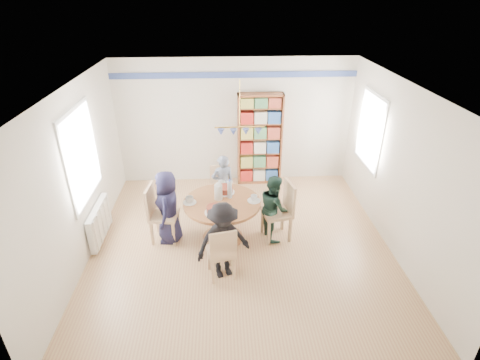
{
  "coord_description": "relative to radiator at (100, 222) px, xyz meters",
  "views": [
    {
      "loc": [
        -0.29,
        -5.16,
        3.97
      ],
      "look_at": [
        0.0,
        0.4,
        1.05
      ],
      "focal_mm": 28.0,
      "sensor_mm": 36.0,
      "label": 1
    }
  ],
  "objects": [
    {
      "name": "chair_left",
      "position": [
        1.03,
        -0.04,
        0.22
      ],
      "size": [
        0.51,
        0.51,
        1.04
      ],
      "color": "tan",
      "rests_on": "ground"
    },
    {
      "name": "person_right",
      "position": [
        2.99,
        -0.05,
        0.24
      ],
      "size": [
        0.53,
        0.63,
        1.18
      ],
      "primitive_type": "imported",
      "rotation": [
        0.0,
        0.0,
        1.72
      ],
      "color": "#1A342A",
      "rests_on": "ground"
    },
    {
      "name": "chair_near",
      "position": [
        2.09,
        -1.08,
        0.15
      ],
      "size": [
        0.48,
        0.48,
        0.91
      ],
      "color": "tan",
      "rests_on": "ground"
    },
    {
      "name": "ground",
      "position": [
        2.42,
        -0.3,
        -0.35
      ],
      "size": [
        5.0,
        5.0,
        0.0
      ],
      "primitive_type": "plane",
      "color": "tan"
    },
    {
      "name": "person_left",
      "position": [
        1.2,
        -0.06,
        0.3
      ],
      "size": [
        0.44,
        0.65,
        1.3
      ],
      "primitive_type": "imported",
      "rotation": [
        0.0,
        0.0,
        -1.6
      ],
      "color": "#181733",
      "rests_on": "ground"
    },
    {
      "name": "dining_table",
      "position": [
        2.11,
        -0.09,
        0.21
      ],
      "size": [
        1.3,
        1.3,
        0.75
      ],
      "color": "#915D2F",
      "rests_on": "ground"
    },
    {
      "name": "chair_right",
      "position": [
        3.12,
        -0.08,
        0.23
      ],
      "size": [
        0.55,
        0.55,
        1.06
      ],
      "color": "tan",
      "rests_on": "ground"
    },
    {
      "name": "bookshelf",
      "position": [
        2.94,
        2.04,
        0.63
      ],
      "size": [
        0.95,
        0.29,
        2.0
      ],
      "color": "brown",
      "rests_on": "ground"
    },
    {
      "name": "person_far",
      "position": [
        2.13,
        0.8,
        0.25
      ],
      "size": [
        0.5,
        0.4,
        1.19
      ],
      "primitive_type": "imported",
      "rotation": [
        0.0,
        0.0,
        3.43
      ],
      "color": "gray",
      "rests_on": "ground"
    },
    {
      "name": "radiator",
      "position": [
        0.0,
        0.0,
        0.0
      ],
      "size": [
        0.12,
        1.0,
        0.6
      ],
      "color": "silver",
      "rests_on": "ground"
    },
    {
      "name": "room_shell",
      "position": [
        2.16,
        0.57,
        1.3
      ],
      "size": [
        5.0,
        5.0,
        5.0
      ],
      "color": "white",
      "rests_on": "ground"
    },
    {
      "name": "tableware",
      "position": [
        2.08,
        -0.06,
        0.47
      ],
      "size": [
        1.29,
        1.29,
        0.34
      ],
      "color": "white",
      "rests_on": "dining_table"
    },
    {
      "name": "person_near",
      "position": [
        2.11,
        -1.01,
        0.28
      ],
      "size": [
        0.92,
        0.71,
        1.26
      ],
      "primitive_type": "imported",
      "rotation": [
        0.0,
        0.0,
        0.34
      ],
      "color": "black",
      "rests_on": "ground"
    },
    {
      "name": "chair_far",
      "position": [
        2.08,
        0.97,
        0.13
      ],
      "size": [
        0.43,
        0.43,
        0.87
      ],
      "color": "tan",
      "rests_on": "ground"
    }
  ]
}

